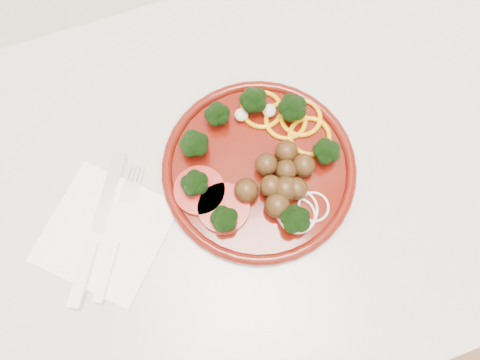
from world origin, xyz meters
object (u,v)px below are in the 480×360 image
object	(u,v)px
napkin	(106,232)
knife	(92,247)
plate	(259,166)
fork	(112,254)

from	to	relation	value
napkin	knife	size ratio (longest dim) A/B	0.79
plate	fork	size ratio (longest dim) A/B	1.57
knife	fork	size ratio (longest dim) A/B	1.13
plate	napkin	distance (m)	0.21
knife	fork	world-z (taller)	knife
knife	napkin	bearing A→B (deg)	-22.66
knife	fork	distance (m)	0.03
plate	napkin	xyz separation A→B (m)	(-0.21, -0.01, -0.01)
plate	napkin	bearing A→B (deg)	-176.70
knife	plate	bearing A→B (deg)	-52.30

